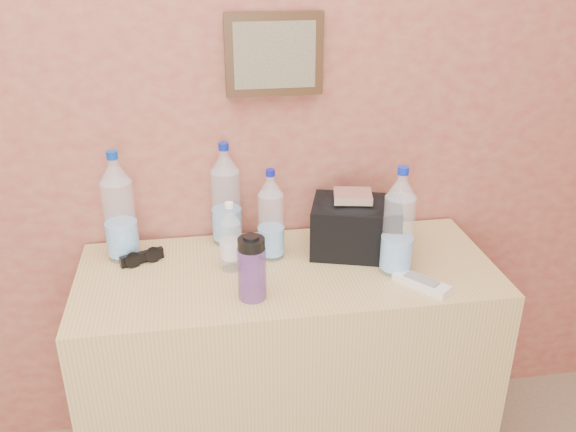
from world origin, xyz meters
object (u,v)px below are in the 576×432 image
object	(u,v)px
pet_small	(231,240)
ac_remote	(421,283)
pet_large_b	(226,199)
pet_large_c	(271,219)
pet_large_d	(398,227)
sunglasses	(142,257)
pet_large_a	(119,212)
dresser	(288,372)
nalgene_bottle	(252,268)
foil_packet	(353,196)
toiletry_bag	(356,224)

from	to	relation	value
pet_small	ac_remote	distance (m)	0.58
pet_large_b	pet_small	xyz separation A→B (m)	(-0.00, -0.19, -0.05)
pet_large_c	pet_large_d	distance (m)	0.39
pet_small	sunglasses	bearing A→B (deg)	163.44
pet_large_a	ac_remote	xyz separation A→B (m)	(0.87, -0.32, -0.14)
pet_large_d	pet_small	size ratio (longest dim) A/B	1.54
dresser	pet_large_d	bearing A→B (deg)	-11.74
dresser	pet_large_c	world-z (taller)	pet_large_c
pet_large_b	pet_small	bearing A→B (deg)	-90.29
pet_large_d	nalgene_bottle	distance (m)	0.45
nalgene_bottle	foil_packet	size ratio (longest dim) A/B	1.67
dresser	pet_large_b	distance (m)	0.62
pet_large_b	foil_packet	bearing A→B (deg)	-21.50
pet_large_b	pet_large_d	distance (m)	0.56
dresser	pet_large_b	bearing A→B (deg)	128.19
dresser	pet_large_d	size ratio (longest dim) A/B	3.78
pet_large_c	foil_packet	world-z (taller)	pet_large_c
sunglasses	pet_large_b	bearing A→B (deg)	-1.96
toiletry_bag	dresser	bearing A→B (deg)	-143.79
pet_large_b	pet_large_d	size ratio (longest dim) A/B	1.02
nalgene_bottle	toiletry_bag	xyz separation A→B (m)	(0.36, 0.23, -0.00)
pet_large_c	pet_small	size ratio (longest dim) A/B	1.33
pet_large_b	toiletry_bag	size ratio (longest dim) A/B	1.24
dresser	toiletry_bag	distance (m)	0.55
pet_small	pet_large_c	bearing A→B (deg)	24.48
pet_large_b	pet_large_c	size ratio (longest dim) A/B	1.17
pet_large_a	toiletry_bag	world-z (taller)	pet_large_a
pet_small	pet_large_b	bearing A→B (deg)	89.71
pet_large_a	pet_large_c	distance (m)	0.47
foil_packet	pet_large_a	bearing A→B (deg)	172.62
nalgene_bottle	sunglasses	xyz separation A→B (m)	(-0.32, 0.25, -0.08)
sunglasses	dresser	bearing A→B (deg)	-36.69
pet_large_b	pet_large_d	world-z (taller)	pet_large_b
pet_large_c	ac_remote	distance (m)	0.49
pet_large_a	nalgene_bottle	distance (m)	0.49
nalgene_bottle	ac_remote	size ratio (longest dim) A/B	1.15
pet_small	ac_remote	xyz separation A→B (m)	(0.54, -0.19, -0.09)
pet_large_b	pet_large_d	bearing A→B (deg)	-29.91
nalgene_bottle	toiletry_bag	size ratio (longest dim) A/B	0.70
dresser	sunglasses	bearing A→B (deg)	165.94
nalgene_bottle	pet_large_d	bearing A→B (deg)	9.89
pet_large_a	pet_large_d	size ratio (longest dim) A/B	1.05
pet_large_b	ac_remote	bearing A→B (deg)	-35.32
nalgene_bottle	ac_remote	bearing A→B (deg)	-2.50
pet_large_a	foil_packet	distance (m)	0.72
pet_small	ac_remote	bearing A→B (deg)	-19.94
sunglasses	foil_packet	world-z (taller)	foil_packet
dresser	ac_remote	bearing A→B (deg)	-24.22
pet_large_d	sunglasses	world-z (taller)	pet_large_d
pet_large_a	pet_large_c	size ratio (longest dim) A/B	1.20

